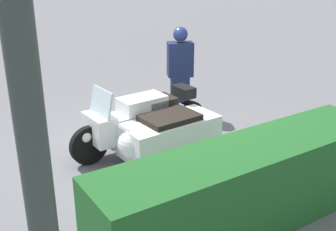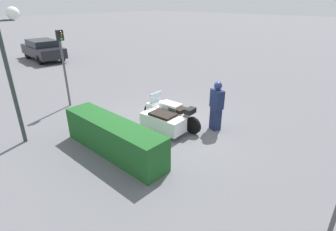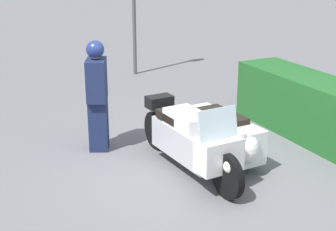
% 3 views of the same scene
% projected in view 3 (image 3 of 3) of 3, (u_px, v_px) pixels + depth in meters
% --- Properties ---
extents(ground_plane, '(160.00, 160.00, 0.00)m').
position_uv_depth(ground_plane, '(193.00, 169.00, 7.51)').
color(ground_plane, slate).
extents(police_motorcycle, '(2.54, 1.22, 1.14)m').
position_uv_depth(police_motorcycle, '(208.00, 138.00, 7.44)').
color(police_motorcycle, black).
rests_on(police_motorcycle, ground).
extents(officer_rider, '(0.55, 0.46, 1.75)m').
position_uv_depth(officer_rider, '(97.00, 93.00, 7.92)').
color(officer_rider, '#192347').
rests_on(officer_rider, ground).
extents(hedge_bush_curbside, '(3.80, 0.85, 1.02)m').
position_uv_depth(hedge_bush_curbside, '(325.00, 113.00, 8.31)').
color(hedge_bush_curbside, '#1E5623').
rests_on(hedge_bush_curbside, ground).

